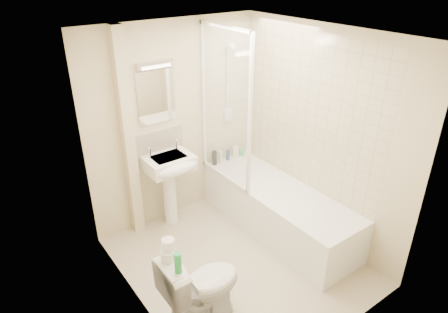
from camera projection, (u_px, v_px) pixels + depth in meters
floor at (238, 261)px, 4.35m from camera, size 2.50×2.50×0.00m
wall_back at (175, 124)px, 4.72m from camera, size 2.20×0.02×2.40m
wall_left at (133, 201)px, 3.23m from camera, size 0.02×2.50×2.40m
wall_right at (319, 137)px, 4.39m from camera, size 0.02×2.50×2.40m
ceiling at (243, 35)px, 3.27m from camera, size 2.20×2.50×0.02m
tile_back at (227, 95)px, 5.00m from camera, size 0.70×0.01×1.75m
tile_right at (306, 113)px, 4.43m from camera, size 0.01×2.10×1.75m
pipe_boxing at (128, 138)px, 4.35m from camera, size 0.12×0.12×2.40m
splashback at (160, 142)px, 4.67m from camera, size 0.60×0.02×0.30m
mirror at (156, 97)px, 4.42m from camera, size 0.46×0.01×0.60m
strip_light at (155, 64)px, 4.24m from camera, size 0.42×0.07×0.07m
bathtub at (278, 208)px, 4.76m from camera, size 0.70×2.10×0.55m
shower_screen at (225, 108)px, 4.49m from camera, size 0.04×0.92×1.80m
shower_fixture at (229, 86)px, 4.91m from camera, size 0.10×0.16×0.99m
pedestal_sink at (171, 172)px, 4.64m from camera, size 0.54×0.49×1.05m
bottle_black_a at (214, 158)px, 5.16m from camera, size 0.07×0.07×0.18m
bottle_white_a at (220, 157)px, 5.22m from camera, size 0.05×0.05×0.17m
bottle_blue at (228, 155)px, 5.29m from camera, size 0.05×0.05×0.14m
bottle_cream at (234, 152)px, 5.34m from camera, size 0.05×0.05×0.16m
bottle_white_b at (237, 152)px, 5.36m from camera, size 0.05×0.05×0.16m
bottle_green at (242, 152)px, 5.42m from camera, size 0.06×0.06×0.10m
toilet at (201, 286)px, 3.52m from camera, size 0.42×0.73×0.74m
toilet_roll_lower at (168, 256)px, 3.26m from camera, size 0.11×0.11×0.09m
toilet_roll_upper at (168, 244)px, 3.25m from camera, size 0.11×0.11×0.10m
green_bottle at (178, 263)px, 3.12m from camera, size 0.06×0.06×0.19m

